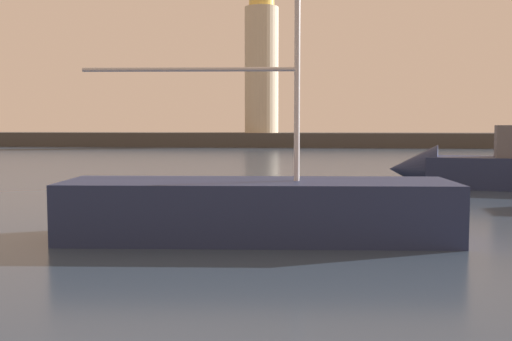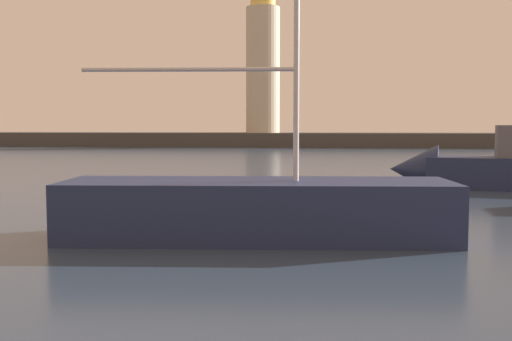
# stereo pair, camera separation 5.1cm
# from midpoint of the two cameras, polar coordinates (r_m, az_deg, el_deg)

# --- Properties ---
(ground_plane) EXTENTS (220.00, 220.00, 0.00)m
(ground_plane) POSITION_cam_midpoint_polar(r_m,az_deg,el_deg) (33.05, 3.22, 0.25)
(ground_plane) COLOR #2D3D51
(breakwater) EXTENTS (81.51, 5.76, 1.49)m
(breakwater) POSITION_cam_midpoint_polar(r_m,az_deg,el_deg) (64.11, 4.46, 2.95)
(breakwater) COLOR #423F3D
(breakwater) RESTS_ON ground_plane
(lighthouse) EXTENTS (3.60, 3.60, 16.16)m
(lighthouse) POSITION_cam_midpoint_polar(r_m,az_deg,el_deg) (64.68, 0.68, 10.42)
(lighthouse) COLOR beige
(lighthouse) RESTS_ON breakwater
(motorboat_0) EXTENTS (7.63, 3.54, 2.71)m
(motorboat_0) POSITION_cam_midpoint_polar(r_m,az_deg,el_deg) (24.20, 21.08, 0.31)
(motorboat_0) COLOR #1E284C
(motorboat_0) RESTS_ON ground_plane
(sailboat_moored) EXTENTS (8.26, 2.74, 14.10)m
(sailboat_moored) POSITION_cam_midpoint_polar(r_m,az_deg,el_deg) (12.60, 0.24, -3.49)
(sailboat_moored) COLOR #1E284C
(sailboat_moored) RESTS_ON ground_plane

